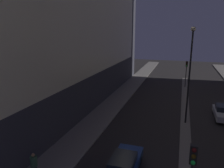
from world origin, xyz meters
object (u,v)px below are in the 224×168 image
at_px(car_left_lane, 124,165).
at_px(street_lamp, 190,65).
at_px(pedestrian_on_left_sidewalk, 34,165).
at_px(car_right_lane, 224,112).
at_px(traffic_light_mid, 186,68).
at_px(traffic_light_near, 192,168).

bearing_deg(car_left_lane, street_lamp, 68.52).
bearing_deg(pedestrian_on_left_sidewalk, car_right_lane, 47.84).
xyz_separation_m(street_lamp, car_right_lane, (3.89, 2.49, -5.28)).
relative_size(street_lamp, car_left_lane, 2.12).
relative_size(traffic_light_mid, car_right_lane, 1.05).
relative_size(traffic_light_near, traffic_light_mid, 1.00).
height_order(traffic_light_mid, car_left_lane, traffic_light_mid).
distance_m(traffic_light_near, traffic_light_mid, 28.19).
relative_size(traffic_light_mid, street_lamp, 0.45).
distance_m(street_lamp, car_left_lane, 11.86).
xyz_separation_m(traffic_light_mid, street_lamp, (0.00, -15.39, 2.75)).
xyz_separation_m(street_lamp, car_left_lane, (-3.89, -9.88, -5.28)).
height_order(traffic_light_mid, street_lamp, street_lamp).
bearing_deg(traffic_light_near, traffic_light_mid, 90.00).
xyz_separation_m(car_left_lane, pedestrian_on_left_sidewalk, (-5.32, -2.09, 0.26)).
bearing_deg(street_lamp, traffic_light_mid, 90.00).
relative_size(traffic_light_near, street_lamp, 0.45).
xyz_separation_m(traffic_light_mid, pedestrian_on_left_sidewalk, (-9.20, -27.36, -2.27)).
relative_size(traffic_light_mid, car_left_lane, 0.95).
relative_size(traffic_light_near, pedestrian_on_left_sidewalk, 2.59).
bearing_deg(car_right_lane, traffic_light_mid, 106.77).
height_order(street_lamp, car_left_lane, street_lamp).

